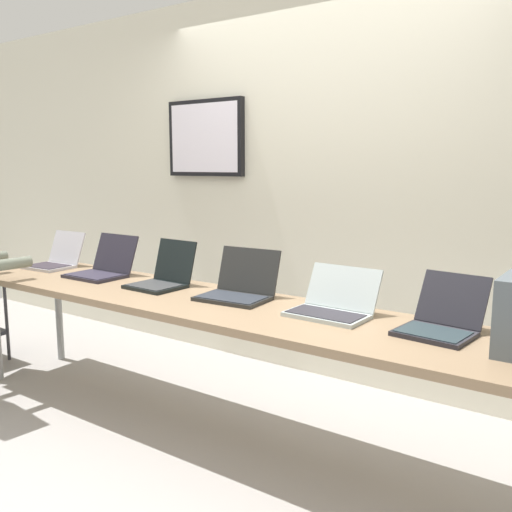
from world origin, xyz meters
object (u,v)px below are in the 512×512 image
(laptop_station_1, at_px, (103,267))
(laptop_station_2, at_px, (163,276))
(laptop_station_0, at_px, (56,259))
(laptop_station_5, at_px, (441,320))
(workbench, at_px, (218,310))
(laptop_station_3, at_px, (239,287))
(laptop_station_4, at_px, (333,304))

(laptop_station_1, height_order, laptop_station_2, laptop_station_2)
(laptop_station_0, bearing_deg, laptop_station_5, -0.27)
(workbench, bearing_deg, laptop_station_3, 73.99)
(workbench, relative_size, laptop_station_5, 9.40)
(laptop_station_1, distance_m, laptop_station_3, 1.10)
(laptop_station_1, height_order, laptop_station_3, same)
(workbench, relative_size, laptop_station_0, 10.58)
(laptop_station_3, height_order, laptop_station_4, laptop_station_3)
(laptop_station_1, relative_size, laptop_station_3, 0.91)
(workbench, xyz_separation_m, laptop_station_5, (1.14, 0.13, 0.10))
(laptop_station_1, bearing_deg, laptop_station_4, 0.13)
(laptop_station_4, bearing_deg, laptop_station_3, 178.49)
(laptop_station_0, xyz_separation_m, laptop_station_2, (1.08, -0.03, 0.00))
(laptop_station_5, bearing_deg, laptop_station_1, -179.70)
(laptop_station_3, bearing_deg, laptop_station_4, -1.51)
(laptop_station_0, bearing_deg, laptop_station_1, -2.64)
(laptop_station_0, relative_size, laptop_station_3, 0.89)
(laptop_station_0, height_order, laptop_station_1, laptop_station_1)
(laptop_station_1, height_order, laptop_station_4, laptop_station_1)
(laptop_station_2, relative_size, laptop_station_4, 0.90)
(laptop_station_2, bearing_deg, workbench, -12.07)
(laptop_station_2, xyz_separation_m, laptop_station_5, (1.65, 0.02, -0.01))
(laptop_station_0, xyz_separation_m, laptop_station_1, (0.54, -0.02, 0.00))
(workbench, distance_m, laptop_station_2, 0.53)
(laptop_station_1, bearing_deg, laptop_station_2, -0.46)
(laptop_station_3, bearing_deg, laptop_station_2, -177.56)
(laptop_station_2, height_order, laptop_station_5, laptop_station_2)
(laptop_station_1, height_order, laptop_station_5, laptop_station_1)
(laptop_station_0, xyz_separation_m, laptop_station_4, (2.22, -0.02, -0.00))
(laptop_station_0, bearing_deg, laptop_station_2, -1.54)
(workbench, relative_size, laptop_station_2, 10.69)
(workbench, height_order, laptop_station_2, laptop_station_2)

